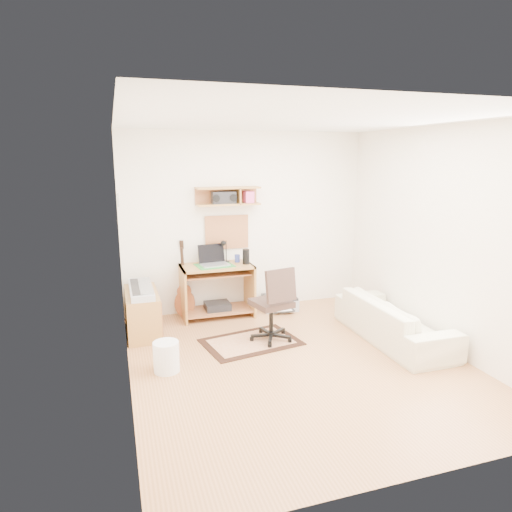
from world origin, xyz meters
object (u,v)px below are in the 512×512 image
object	(u,v)px
desk	(217,291)
printer	(279,303)
cabinet	(142,313)
sofa	(394,313)
task_chair	(271,303)

from	to	relation	value
desk	printer	distance (m)	1.00
desk	cabinet	xyz separation A→B (m)	(-1.06, -0.33, -0.10)
cabinet	sofa	world-z (taller)	sofa
desk	task_chair	xyz separation A→B (m)	(0.44, -1.06, 0.11)
printer	task_chair	bearing A→B (deg)	-109.67
task_chair	printer	xyz separation A→B (m)	(0.52, 1.08, -0.40)
task_chair	cabinet	distance (m)	1.68
task_chair	cabinet	size ratio (longest dim) A/B	1.07
cabinet	printer	distance (m)	2.06
task_chair	printer	distance (m)	1.26
task_chair	cabinet	xyz separation A→B (m)	(-1.51, 0.72, -0.21)
task_chair	printer	size ratio (longest dim) A/B	1.91
desk	cabinet	world-z (taller)	desk
task_chair	sofa	distance (m)	1.53
task_chair	sofa	xyz separation A→B (m)	(1.45, -0.44, -0.13)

